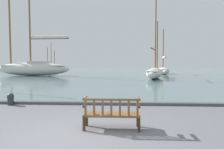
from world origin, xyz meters
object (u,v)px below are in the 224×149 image
Objects in this scene: sailboat_far_port at (155,72)px; mooring_bollard at (11,99)px; sailboat_outer_port at (33,67)px; sailboat_centre_channel at (163,70)px; park_bench at (112,113)px; sailboat_mid_starboard at (51,68)px.

sailboat_far_port is 17.89× the size of mooring_bollard.
sailboat_outer_port reaches higher than sailboat_centre_channel.
sailboat_far_port is 17.07m from mooring_bollard.
sailboat_far_port is (-2.75, -8.97, 0.09)m from sailboat_centre_channel.
park_bench is 0.17× the size of sailboat_far_port.
sailboat_centre_channel is 0.74× the size of sailboat_far_port.
sailboat_outer_port is 2.55× the size of sailboat_mid_starboard.
sailboat_outer_port is 16.06m from sailboat_mid_starboard.
sailboat_mid_starboard is at bearing 112.17° from park_bench.
sailboat_centre_channel is (19.00, 4.98, -0.59)m from sailboat_outer_port.
sailboat_outer_port is at bearing -78.91° from sailboat_mid_starboard.
sailboat_centre_channel is (6.86, 26.59, 0.26)m from park_bench.
sailboat_far_port reaches higher than sailboat_mid_starboard.
sailboat_mid_starboard is at bearing 101.09° from sailboat_outer_port.
sailboat_centre_channel is 24.58m from sailboat_mid_starboard.
sailboat_outer_port is at bearing -165.33° from sailboat_centre_channel.
mooring_bollard is (-8.82, -14.60, -0.53)m from sailboat_far_port.
mooring_bollard is (-4.71, 3.02, -0.18)m from park_bench.
sailboat_outer_port is 2.16× the size of sailboat_centre_channel.
park_bench is at bearing -104.47° from sailboat_centre_channel.
sailboat_centre_channel reaches higher than sailboat_mid_starboard.
sailboat_mid_starboard is (-22.09, 10.78, -0.01)m from sailboat_centre_channel.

